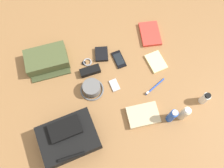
{
  "coord_description": "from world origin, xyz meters",
  "views": [
    {
      "loc": [
        0.17,
        0.54,
        1.48
      ],
      "look_at": [
        0.0,
        0.0,
        0.04
      ],
      "focal_mm": 37.28,
      "sensor_mm": 36.0,
      "label": 1
    }
  ],
  "objects_px": {
    "cell_phone": "(119,59)",
    "bucket_hat": "(92,88)",
    "lotion_bottle": "(184,114)",
    "notepad": "(156,62)",
    "media_player": "(115,85)",
    "toothbrush": "(154,87)",
    "deodorant_spray": "(172,116)",
    "wallet": "(101,54)",
    "sunglasses_case": "(90,71)",
    "wristwatch": "(87,62)",
    "folded_towel": "(143,115)",
    "toothpaste_tube": "(205,98)",
    "backpack": "(69,138)",
    "toiletry_pouch": "(47,60)",
    "paperback_novel": "(150,34)"
  },
  "relations": [
    {
      "from": "cell_phone",
      "to": "wallet",
      "type": "height_order",
      "value": "wallet"
    },
    {
      "from": "bucket_hat",
      "to": "media_player",
      "type": "xyz_separation_m",
      "value": [
        -0.15,
        0.01,
        -0.03
      ]
    },
    {
      "from": "wallet",
      "to": "cell_phone",
      "type": "bearing_deg",
      "value": 159.29
    },
    {
      "from": "backpack",
      "to": "wallet",
      "type": "relative_size",
      "value": 3.2
    },
    {
      "from": "bucket_hat",
      "to": "notepad",
      "type": "bearing_deg",
      "value": -172.23
    },
    {
      "from": "toothpaste_tube",
      "to": "deodorant_spray",
      "type": "relative_size",
      "value": 0.7
    },
    {
      "from": "sunglasses_case",
      "to": "cell_phone",
      "type": "bearing_deg",
      "value": -173.43
    },
    {
      "from": "deodorant_spray",
      "to": "notepad",
      "type": "bearing_deg",
      "value": -99.34
    },
    {
      "from": "toothbrush",
      "to": "folded_towel",
      "type": "xyz_separation_m",
      "value": [
        0.14,
        0.16,
        0.01
      ]
    },
    {
      "from": "toiletry_pouch",
      "to": "notepad",
      "type": "height_order",
      "value": "toiletry_pouch"
    },
    {
      "from": "cell_phone",
      "to": "toothbrush",
      "type": "relative_size",
      "value": 0.85
    },
    {
      "from": "cell_phone",
      "to": "bucket_hat",
      "type": "bearing_deg",
      "value": 33.99
    },
    {
      "from": "toothpaste_tube",
      "to": "folded_towel",
      "type": "bearing_deg",
      "value": -3.03
    },
    {
      "from": "toiletry_pouch",
      "to": "media_player",
      "type": "height_order",
      "value": "toiletry_pouch"
    },
    {
      "from": "media_player",
      "to": "sunglasses_case",
      "type": "xyz_separation_m",
      "value": [
        0.13,
        -0.14,
        0.01
      ]
    },
    {
      "from": "bucket_hat",
      "to": "wallet",
      "type": "height_order",
      "value": "bucket_hat"
    },
    {
      "from": "sunglasses_case",
      "to": "notepad",
      "type": "bearing_deg",
      "value": 170.27
    },
    {
      "from": "media_player",
      "to": "wallet",
      "type": "xyz_separation_m",
      "value": [
        0.02,
        -0.25,
        0.01
      ]
    },
    {
      "from": "lotion_bottle",
      "to": "wristwatch",
      "type": "xyz_separation_m",
      "value": [
        0.48,
        -0.56,
        -0.07
      ]
    },
    {
      "from": "toiletry_pouch",
      "to": "sunglasses_case",
      "type": "bearing_deg",
      "value": 148.94
    },
    {
      "from": "toothpaste_tube",
      "to": "notepad",
      "type": "distance_m",
      "value": 0.41
    },
    {
      "from": "deodorant_spray",
      "to": "media_player",
      "type": "xyz_separation_m",
      "value": [
        0.27,
        -0.33,
        -0.07
      ]
    },
    {
      "from": "paperback_novel",
      "to": "media_player",
      "type": "xyz_separation_m",
      "value": [
        0.37,
        0.31,
        -0.01
      ]
    },
    {
      "from": "toiletry_pouch",
      "to": "paperback_novel",
      "type": "relative_size",
      "value": 1.29
    },
    {
      "from": "sunglasses_case",
      "to": "wristwatch",
      "type": "bearing_deg",
      "value": -89.66
    },
    {
      "from": "media_player",
      "to": "folded_towel",
      "type": "distance_m",
      "value": 0.28
    },
    {
      "from": "bucket_hat",
      "to": "cell_phone",
      "type": "relative_size",
      "value": 1.15
    },
    {
      "from": "wristwatch",
      "to": "toothbrush",
      "type": "xyz_separation_m",
      "value": [
        -0.38,
        0.32,
        0.0
      ]
    },
    {
      "from": "toothpaste_tube",
      "to": "folded_towel",
      "type": "height_order",
      "value": "toothpaste_tube"
    },
    {
      "from": "deodorant_spray",
      "to": "cell_phone",
      "type": "height_order",
      "value": "deodorant_spray"
    },
    {
      "from": "wristwatch",
      "to": "notepad",
      "type": "bearing_deg",
      "value": 162.99
    },
    {
      "from": "deodorant_spray",
      "to": "paperback_novel",
      "type": "relative_size",
      "value": 0.73
    },
    {
      "from": "wristwatch",
      "to": "wallet",
      "type": "relative_size",
      "value": 0.65
    },
    {
      "from": "toothpaste_tube",
      "to": "deodorant_spray",
      "type": "height_order",
      "value": "deodorant_spray"
    },
    {
      "from": "media_player",
      "to": "toothbrush",
      "type": "relative_size",
      "value": 0.54
    },
    {
      "from": "backpack",
      "to": "toothpaste_tube",
      "type": "relative_size",
      "value": 3.09
    },
    {
      "from": "toiletry_pouch",
      "to": "deodorant_spray",
      "type": "bearing_deg",
      "value": 136.44
    },
    {
      "from": "wristwatch",
      "to": "backpack",
      "type": "bearing_deg",
      "value": 64.24
    },
    {
      "from": "paperback_novel",
      "to": "cell_phone",
      "type": "bearing_deg",
      "value": 24.61
    },
    {
      "from": "toiletry_pouch",
      "to": "toothpaste_tube",
      "type": "bearing_deg",
      "value": 147.61
    },
    {
      "from": "backpack",
      "to": "wristwatch",
      "type": "bearing_deg",
      "value": -115.76
    },
    {
      "from": "wristwatch",
      "to": "sunglasses_case",
      "type": "height_order",
      "value": "sunglasses_case"
    },
    {
      "from": "toiletry_pouch",
      "to": "bucket_hat",
      "type": "xyz_separation_m",
      "value": [
        -0.24,
        0.29,
        -0.01
      ]
    },
    {
      "from": "toothbrush",
      "to": "folded_towel",
      "type": "distance_m",
      "value": 0.21
    },
    {
      "from": "media_player",
      "to": "backpack",
      "type": "bearing_deg",
      "value": 35.66
    },
    {
      "from": "lotion_bottle",
      "to": "wallet",
      "type": "relative_size",
      "value": 1.48
    },
    {
      "from": "notepad",
      "to": "folded_towel",
      "type": "bearing_deg",
      "value": 49.58
    },
    {
      "from": "paperback_novel",
      "to": "notepad",
      "type": "distance_m",
      "value": 0.23
    },
    {
      "from": "media_player",
      "to": "sunglasses_case",
      "type": "height_order",
      "value": "sunglasses_case"
    },
    {
      "from": "lotion_bottle",
      "to": "notepad",
      "type": "relative_size",
      "value": 1.08
    }
  ]
}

